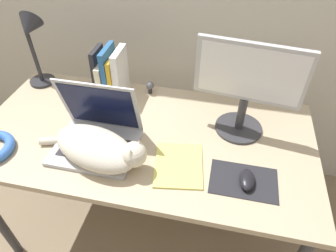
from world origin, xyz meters
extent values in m
cube|color=tan|center=(0.00, 0.37, 0.74)|extent=(1.47, 0.73, 0.03)
cylinder|color=#38383D|center=(-0.69, 0.68, 0.37)|extent=(0.04, 0.04, 0.73)
cylinder|color=#38383D|center=(0.69, 0.68, 0.37)|extent=(0.04, 0.04, 0.73)
cube|color=#B7B7BC|center=(-0.17, 0.24, 0.77)|extent=(0.33, 0.27, 0.02)
cube|color=#28282D|center=(-0.17, 0.22, 0.78)|extent=(0.27, 0.14, 0.00)
cube|color=#B7B7BC|center=(-0.17, 0.34, 0.91)|extent=(0.33, 0.08, 0.26)
cube|color=#0F1433|center=(-0.17, 0.33, 0.91)|extent=(0.30, 0.06, 0.23)
ellipsoid|color=beige|center=(-0.14, 0.19, 0.82)|extent=(0.40, 0.29, 0.12)
sphere|color=beige|center=(0.03, 0.16, 0.85)|extent=(0.10, 0.10, 0.10)
cone|color=beige|center=(0.04, 0.19, 0.88)|extent=(0.04, 0.04, 0.03)
cone|color=beige|center=(0.03, 0.13, 0.88)|extent=(0.04, 0.04, 0.03)
cylinder|color=beige|center=(-0.34, 0.23, 0.78)|extent=(0.14, 0.07, 0.03)
cylinder|color=#333338|center=(0.41, 0.49, 0.76)|extent=(0.21, 0.21, 0.01)
cylinder|color=#333338|center=(0.41, 0.49, 0.85)|extent=(0.04, 0.04, 0.16)
cube|color=#B2B2B7|center=(0.41, 0.49, 1.05)|extent=(0.43, 0.08, 0.25)
cube|color=white|center=(0.41, 0.48, 1.05)|extent=(0.39, 0.05, 0.22)
cube|color=#232328|center=(0.44, 0.20, 0.76)|extent=(0.25, 0.17, 0.00)
ellipsoid|color=black|center=(0.45, 0.19, 0.78)|extent=(0.06, 0.10, 0.03)
cube|color=#232328|center=(-0.29, 0.61, 0.88)|extent=(0.03, 0.12, 0.25)
cube|color=beige|center=(-0.26, 0.61, 0.85)|extent=(0.03, 0.17, 0.18)
cube|color=#285B93|center=(-0.23, 0.61, 0.89)|extent=(0.03, 0.15, 0.26)
cube|color=gold|center=(-0.20, 0.61, 0.87)|extent=(0.02, 0.16, 0.22)
cube|color=white|center=(-0.18, 0.61, 0.88)|extent=(0.03, 0.15, 0.25)
cylinder|color=#28282D|center=(-0.64, 0.64, 0.77)|extent=(0.13, 0.13, 0.01)
cylinder|color=#28282D|center=(-0.64, 0.64, 0.93)|extent=(0.02, 0.02, 0.32)
cone|color=#28282D|center=(-0.59, 0.60, 1.09)|extent=(0.11, 0.13, 0.14)
cube|color=#E5DB6B|center=(0.18, 0.22, 0.76)|extent=(0.22, 0.26, 0.01)
cylinder|color=#232328|center=(-0.05, 0.67, 0.77)|extent=(0.02, 0.02, 0.02)
sphere|color=#4C4C51|center=(-0.05, 0.67, 0.80)|extent=(0.04, 0.04, 0.04)
camera|label=1|loc=(0.31, -0.54, 1.66)|focal=32.00mm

